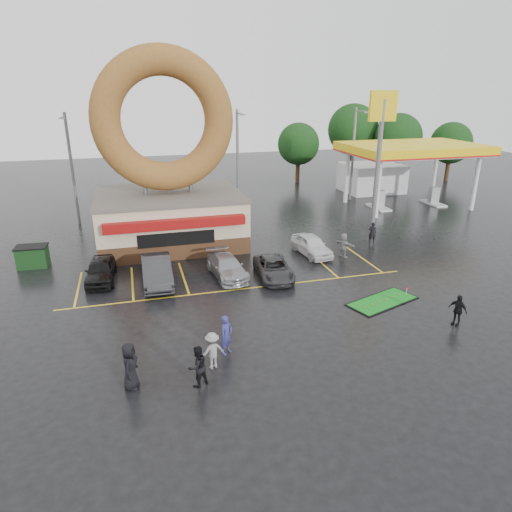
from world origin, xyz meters
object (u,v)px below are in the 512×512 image
object	(u,v)px
car_grey	(274,268)
gas_station	(394,163)
donut_shop	(168,182)
dumpster	(33,257)
streetlight_mid	(238,158)
putting_green	(382,301)
streetlight_right	(353,152)
shell_sign	(380,135)
car_dgrey	(157,271)
car_silver	(227,267)
person_blue	(226,335)
person_cameraman	(458,310)
streetlight_left	(72,167)
car_white	(312,245)
car_black	(101,270)

from	to	relation	value
car_grey	gas_station	bearing A→B (deg)	47.83
donut_shop	dumpster	size ratio (longest dim) A/B	7.50
gas_station	streetlight_mid	world-z (taller)	streetlight_mid
dumpster	streetlight_mid	bearing A→B (deg)	36.26
gas_station	putting_green	size ratio (longest dim) A/B	3.16
donut_shop	streetlight_right	distance (m)	21.00
shell_sign	car_dgrey	world-z (taller)	shell_sign
gas_station	car_silver	bearing A→B (deg)	-142.80
person_blue	person_cameraman	size ratio (longest dim) A/B	1.14
shell_sign	donut_shop	bearing A→B (deg)	176.53
car_dgrey	putting_green	world-z (taller)	car_dgrey
shell_sign	car_dgrey	bearing A→B (deg)	-159.89
streetlight_left	car_grey	world-z (taller)	streetlight_left
gas_station	putting_green	xyz separation A→B (m)	(-13.15, -21.17, -3.67)
streetlight_mid	car_white	distance (m)	14.00
car_black	car_silver	size ratio (longest dim) A/B	0.93
shell_sign	putting_green	size ratio (longest dim) A/B	2.45
donut_shop	person_cameraman	size ratio (longest dim) A/B	8.69
shell_sign	putting_green	world-z (taller)	shell_sign
streetlight_mid	car_silver	size ratio (longest dim) A/B	2.09
car_silver	putting_green	world-z (taller)	car_silver
person_cameraman	putting_green	distance (m)	3.88
car_silver	car_dgrey	bearing A→B (deg)	172.33
shell_sign	person_cameraman	xyz separation A→B (m)	(-4.04, -15.39, -6.60)
car_dgrey	donut_shop	bearing A→B (deg)	78.73
streetlight_mid	car_black	size ratio (longest dim) A/B	2.25
car_black	donut_shop	bearing A→B (deg)	55.56
person_blue	putting_green	xyz separation A→B (m)	(9.08, 2.67, -0.86)
streetlight_right	car_white	world-z (taller)	streetlight_right
streetlight_left	car_black	bearing A→B (deg)	-80.20
gas_station	car_silver	distance (m)	25.83
shell_sign	streetlight_left	world-z (taller)	shell_sign
person_cameraman	donut_shop	bearing A→B (deg)	-167.66
streetlight_mid	putting_green	bearing A→B (deg)	-82.34
donut_shop	streetlight_mid	world-z (taller)	donut_shop
car_silver	person_cameraman	xyz separation A→B (m)	(9.38, -8.83, 0.15)
gas_station	car_white	world-z (taller)	gas_station
streetlight_mid	gas_station	bearing A→B (deg)	0.08
person_cameraman	putting_green	xyz separation A→B (m)	(-2.11, 3.16, -0.74)
putting_green	person_cameraman	bearing A→B (deg)	-56.23
shell_sign	car_white	bearing A→B (deg)	-148.45
car_grey	person_blue	xyz separation A→B (m)	(-4.48, -7.45, 0.30)
streetlight_right	car_grey	xyz separation A→B (m)	(-13.75, -17.36, -4.20)
car_black	car_dgrey	size ratio (longest dim) A/B	0.85
streetlight_left	person_blue	distance (m)	24.41
gas_station	dumpster	distance (m)	33.84
streetlight_mid	car_dgrey	world-z (taller)	streetlight_mid
donut_shop	gas_station	distance (m)	24.35
streetlight_right	car_black	distance (m)	28.44
donut_shop	streetlight_left	bearing A→B (deg)	135.22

